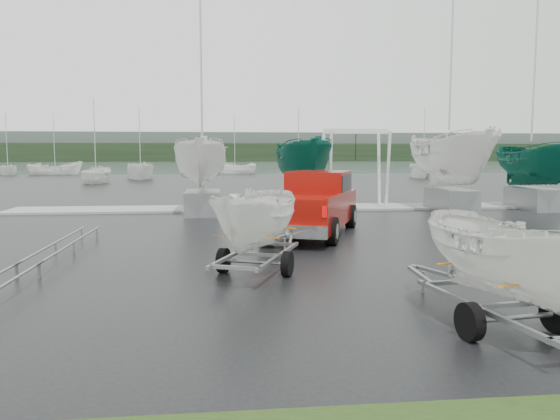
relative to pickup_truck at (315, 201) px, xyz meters
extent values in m
plane|color=black|center=(1.19, -4.45, -1.15)|extent=(120.00, 120.00, 0.00)
plane|color=slate|center=(1.19, 95.55, -1.16)|extent=(300.00, 300.00, 0.00)
cube|color=#979792|center=(1.19, 8.55, -1.10)|extent=(30.00, 3.00, 0.12)
cube|color=black|center=(1.19, 165.55, 1.85)|extent=(300.00, 8.00, 6.00)
cube|color=#4C5651|center=(1.19, 173.55, 3.85)|extent=(300.00, 6.00, 10.00)
cube|color=maroon|center=(-0.13, -0.33, -0.26)|extent=(4.46, 6.85, 1.06)
cube|color=maroon|center=(0.30, 0.76, 0.58)|extent=(2.87, 3.15, 0.95)
cube|color=black|center=(0.30, 0.76, 0.64)|extent=(2.80, 2.90, 0.61)
cube|color=silver|center=(-1.34, -3.40, -0.59)|extent=(2.17, 1.02, 0.39)
cylinder|color=black|center=(-0.34, 2.03, -0.70)|extent=(0.64, 0.95, 0.89)
cylinder|color=black|center=(1.64, 1.25, -0.70)|extent=(0.64, 0.95, 0.89)
cylinder|color=black|center=(-1.90, -1.92, -0.70)|extent=(0.64, 0.95, 0.89)
cylinder|color=black|center=(0.08, -2.70, -0.70)|extent=(0.64, 0.95, 0.89)
cube|color=gray|center=(-3.03, -6.17, -0.70)|extent=(1.40, 3.38, 0.08)
cube|color=gray|center=(-2.01, -6.58, -0.70)|extent=(1.40, 3.38, 0.08)
cylinder|color=gray|center=(-2.59, -6.56, -0.85)|extent=(1.52, 0.66, 0.08)
cylinder|color=black|center=(-3.34, -6.27, -0.85)|extent=(0.39, 0.62, 0.60)
cylinder|color=black|center=(-1.85, -6.85, -0.85)|extent=(0.39, 0.62, 0.60)
imported|color=silver|center=(-2.52, -6.37, 1.37)|extent=(2.00, 2.02, 4.07)
cube|color=orange|center=(-2.22, -5.63, -0.15)|extent=(1.46, 0.61, 0.03)
cube|color=orange|center=(-2.81, -7.12, -0.15)|extent=(1.46, 0.61, 0.03)
cube|color=gray|center=(0.63, -11.29, -0.70)|extent=(0.63, 3.57, 0.08)
cube|color=gray|center=(1.71, -11.12, -0.70)|extent=(0.63, 3.57, 0.08)
cylinder|color=gray|center=(1.20, -11.40, -0.85)|extent=(1.59, 0.32, 0.08)
cylinder|color=black|center=(0.41, -11.52, -0.85)|extent=(0.27, 0.62, 0.60)
cylinder|color=black|center=(1.99, -11.28, -0.85)|extent=(0.27, 0.62, 0.60)
imported|color=silver|center=(1.17, -11.20, 1.26)|extent=(1.66, 1.69, 3.85)
cube|color=orange|center=(1.05, -10.41, -0.15)|extent=(1.54, 0.28, 0.03)
cube|color=orange|center=(1.29, -12.00, -0.15)|extent=(1.54, 0.28, 0.03)
cylinder|color=silver|center=(2.14, 7.75, 0.85)|extent=(0.16, 0.58, 3.99)
cylinder|color=silver|center=(2.14, 9.35, 0.85)|extent=(0.16, 0.58, 3.99)
cylinder|color=silver|center=(5.14, 7.75, 0.85)|extent=(0.16, 0.58, 3.99)
cylinder|color=silver|center=(5.14, 9.35, 0.85)|extent=(0.16, 0.58, 3.99)
cube|color=silver|center=(3.64, 8.55, 2.85)|extent=(3.30, 0.25, 0.25)
cube|color=gray|center=(-4.21, 6.55, -0.60)|extent=(1.60, 3.20, 1.10)
imported|color=silver|center=(-4.21, 6.55, 3.18)|extent=(2.43, 2.49, 6.46)
cylinder|color=#B2B2B7|center=(-4.21, 7.05, 5.95)|extent=(0.10, 0.10, 7.00)
cube|color=gray|center=(0.61, 6.75, -0.60)|extent=(1.60, 3.20, 1.10)
imported|color=#0B5141|center=(0.61, 6.75, 3.19)|extent=(2.44, 2.50, 6.48)
cube|color=gray|center=(8.00, 6.55, -0.60)|extent=(1.60, 3.20, 1.10)
imported|color=silver|center=(8.00, 6.55, 3.73)|extent=(2.85, 2.92, 7.56)
cylinder|color=#B2B2B7|center=(8.00, 7.05, 6.38)|extent=(0.10, 0.10, 7.00)
cube|color=gray|center=(12.57, 6.85, -0.60)|extent=(1.60, 3.20, 1.10)
imported|color=#0B5141|center=(12.57, 6.85, 3.05)|extent=(2.33, 2.39, 6.19)
cylinder|color=#B2B2B7|center=(12.57, 7.35, 5.85)|extent=(0.10, 0.10, 7.00)
cylinder|color=gray|center=(-7.56, -3.45, -0.80)|extent=(0.06, 6.50, 0.06)
cylinder|color=gray|center=(-8.06, -3.45, -0.80)|extent=(0.06, 6.50, 0.06)
imported|color=silver|center=(-15.26, 34.82, -1.15)|extent=(2.43, 2.49, 6.35)
cylinder|color=#B2B2B7|center=(-15.26, 34.82, 2.85)|extent=(0.08, 0.08, 8.00)
imported|color=silver|center=(-12.17, 42.81, -1.15)|extent=(3.43, 3.49, 7.73)
cylinder|color=#B2B2B7|center=(-12.17, 42.81, 2.85)|extent=(0.08, 0.08, 8.00)
imported|color=silver|center=(5.23, 40.28, -1.15)|extent=(2.89, 2.95, 6.88)
cylinder|color=#B2B2B7|center=(5.23, 40.28, 2.85)|extent=(0.08, 0.08, 8.00)
imported|color=silver|center=(19.95, 41.50, -1.15)|extent=(3.44, 3.50, 7.65)
cylinder|color=#B2B2B7|center=(19.95, 41.50, 2.85)|extent=(0.08, 0.08, 8.00)
imported|color=silver|center=(-30.91, 55.47, -1.15)|extent=(2.84, 2.87, 5.67)
cylinder|color=#B2B2B7|center=(-30.91, 55.47, 2.85)|extent=(0.08, 0.08, 8.00)
imported|color=silver|center=(-1.31, 56.83, -1.15)|extent=(3.64, 3.62, 6.83)
cylinder|color=#B2B2B7|center=(-1.31, 56.83, 2.85)|extent=(0.08, 0.08, 8.00)
imported|color=silver|center=(-25.00, 55.57, -1.15)|extent=(3.55, 3.51, 7.01)
cylinder|color=#B2B2B7|center=(-25.00, 55.57, 2.85)|extent=(0.08, 0.08, 8.00)
camera|label=1|loc=(-3.40, -19.33, 1.74)|focal=35.00mm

